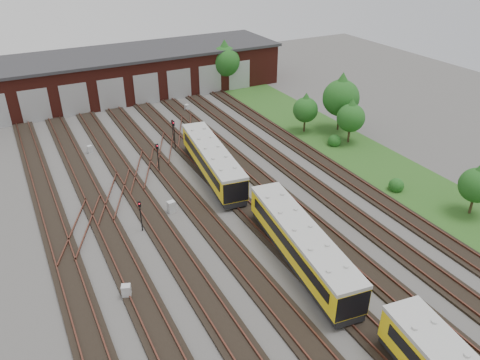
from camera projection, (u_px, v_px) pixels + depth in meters
name	position (u px, v px, depth m)	size (l,w,h in m)	color
ground	(238.00, 227.00, 40.37)	(120.00, 120.00, 0.00)	#474542
track_network	(233.00, 223.00, 40.70)	(30.40, 70.00, 0.33)	black
maintenance_shed	(114.00, 75.00, 69.80)	(51.00, 12.50, 6.35)	#511B14
grass_verge	(340.00, 143.00, 55.86)	(8.00, 55.00, 0.05)	#24521B
metro_train	(301.00, 244.00, 35.19)	(4.37, 46.42, 2.94)	black
signal_mast_0	(140.00, 212.00, 38.98)	(0.28, 0.26, 2.93)	black
signal_mast_1	(158.00, 154.00, 48.18)	(0.28, 0.26, 3.30)	black
signal_mast_2	(174.00, 132.00, 53.17)	(0.29, 0.28, 3.49)	black
signal_mast_3	(173.00, 128.00, 55.23)	(0.24, 0.22, 2.81)	black
relay_cabinet_0	(126.00, 291.00, 32.58)	(0.63, 0.52, 1.04)	#B8BCBE
relay_cabinet_1	(90.00, 149.00, 53.26)	(0.52, 0.44, 0.87)	#B8BCBE
relay_cabinet_2	(171.00, 207.00, 42.24)	(0.66, 0.55, 1.10)	#B8BCBE
relay_cabinet_3	(187.00, 108.00, 65.19)	(0.55, 0.46, 0.92)	#B8BCBE
relay_cabinet_4	(212.00, 154.00, 51.89)	(0.64, 0.54, 1.07)	#B8BCBE
tree_0	(225.00, 58.00, 71.63)	(4.67, 4.67, 7.73)	#342917
tree_1	(306.00, 107.00, 57.31)	(3.08, 3.08, 5.10)	#342917
tree_2	(341.00, 94.00, 57.04)	(4.50, 4.50, 7.45)	#342917
tree_3	(351.00, 115.00, 54.34)	(3.30, 3.30, 5.47)	#342917
tree_4	(478.00, 181.00, 40.70)	(3.11, 3.11, 5.16)	#342917
bush_0	(397.00, 184.00, 45.62)	(1.48, 1.48, 1.48)	#144915
bush_1	(335.00, 139.00, 54.90)	(1.54, 1.54, 1.54)	#144915
bush_2	(253.00, 81.00, 75.51)	(1.34, 1.34, 1.34)	#144915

